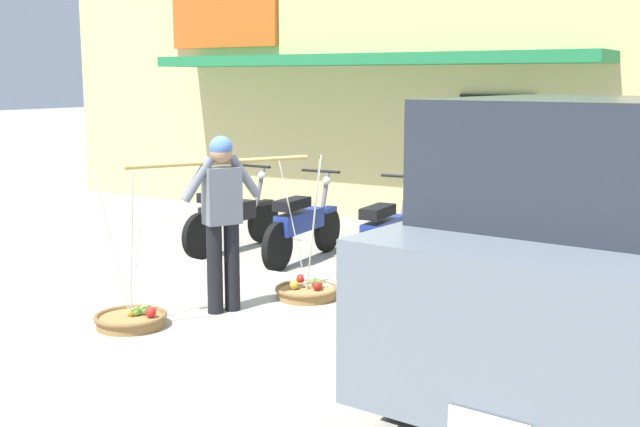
% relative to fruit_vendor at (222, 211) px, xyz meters
% --- Properties ---
extents(ground_plane, '(90.00, 90.00, 0.00)m').
position_rel_fruit_vendor_xyz_m(ground_plane, '(0.09, 0.44, -0.98)').
color(ground_plane, '#9E998C').
extents(sidewalk_curb, '(20.00, 0.24, 0.10)m').
position_rel_fruit_vendor_xyz_m(sidewalk_curb, '(0.09, 1.14, -0.93)').
color(sidewalk_curb, '#BAB4A5').
rests_on(sidewalk_curb, ground).
extents(fruit_vendor, '(0.88, 1.67, 1.70)m').
position_rel_fruit_vendor_xyz_m(fruit_vendor, '(0.00, 0.00, 0.00)').
color(fruit_vendor, black).
rests_on(fruit_vendor, ground).
extents(fruit_basket_left_side, '(0.66, 0.66, 1.45)m').
position_rel_fruit_vendor_xyz_m(fruit_basket_left_side, '(-0.42, -0.82, -0.90)').
color(fruit_basket_left_side, '#9E7542').
rests_on(fruit_basket_left_side, ground).
extents(fruit_basket_right_side, '(0.66, 0.66, 1.45)m').
position_rel_fruit_vendor_xyz_m(fruit_basket_right_side, '(0.42, 0.83, -0.90)').
color(fruit_basket_right_side, '#9E7542').
rests_on(fruit_basket_right_side, ground).
extents(motorcycle_nearest_shop, '(0.54, 1.82, 1.09)m').
position_rel_fruit_vendor_xyz_m(motorcycle_nearest_shop, '(-1.65, 2.23, -0.53)').
color(motorcycle_nearest_shop, black).
rests_on(motorcycle_nearest_shop, ground).
extents(motorcycle_second_in_row, '(0.54, 1.82, 1.09)m').
position_rel_fruit_vendor_xyz_m(motorcycle_second_in_row, '(-0.52, 2.19, -0.53)').
color(motorcycle_second_in_row, black).
rests_on(motorcycle_second_in_row, ground).
extents(motorcycle_third_in_row, '(0.54, 1.82, 1.09)m').
position_rel_fruit_vendor_xyz_m(motorcycle_third_in_row, '(0.60, 2.24, -0.53)').
color(motorcycle_third_in_row, black).
rests_on(motorcycle_third_in_row, ground).
extents(parked_truck, '(2.46, 4.84, 2.10)m').
position_rel_fruit_vendor_xyz_m(parked_truck, '(3.63, 0.02, 0.05)').
color(parked_truck, slate).
rests_on(parked_truck, ground).
extents(storefront_building, '(13.00, 6.00, 4.20)m').
position_rel_fruit_vendor_xyz_m(storefront_building, '(-1.11, 7.68, 1.12)').
color(storefront_building, '#DBC684').
rests_on(storefront_building, ground).
extents(wooden_crate, '(0.44, 0.36, 0.32)m').
position_rel_fruit_vendor_xyz_m(wooden_crate, '(1.90, 2.64, -0.82)').
color(wooden_crate, olive).
rests_on(wooden_crate, ground).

